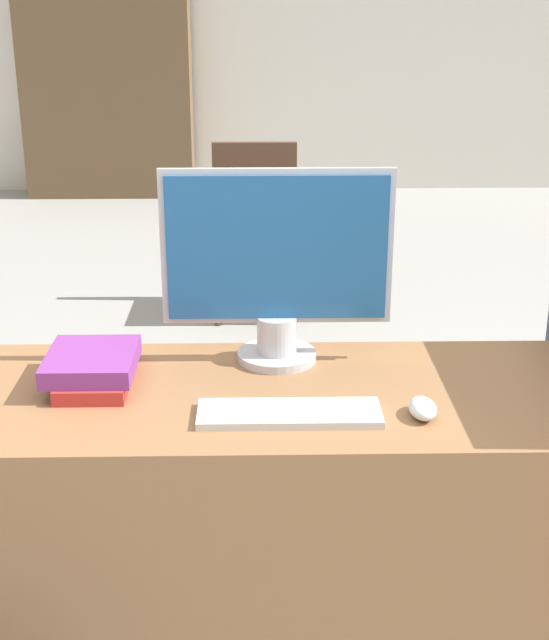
% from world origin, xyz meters
% --- Properties ---
extents(wall_back, '(12.00, 0.06, 2.80)m').
position_xyz_m(wall_back, '(0.00, 6.08, 1.40)').
color(wall_back, silver).
rests_on(wall_back, ground_plane).
extents(desk, '(1.45, 0.57, 0.78)m').
position_xyz_m(desk, '(0.00, 0.28, 0.39)').
color(desk, '#8C603D').
rests_on(desk, ground_plane).
extents(monitor, '(0.53, 0.19, 0.45)m').
position_xyz_m(monitor, '(0.02, 0.46, 1.01)').
color(monitor, '#B7B7BC').
rests_on(monitor, desk).
extents(keyboard, '(0.37, 0.12, 0.02)m').
position_xyz_m(keyboard, '(0.04, 0.16, 0.78)').
color(keyboard, silver).
rests_on(keyboard, desk).
extents(mouse, '(0.06, 0.09, 0.04)m').
position_xyz_m(mouse, '(0.31, 0.15, 0.79)').
color(mouse, silver).
rests_on(mouse, desk).
extents(book_stack, '(0.19, 0.27, 0.07)m').
position_xyz_m(book_stack, '(-0.39, 0.34, 0.81)').
color(book_stack, '#B72D28').
rests_on(book_stack, desk).
extents(far_chair, '(0.44, 0.44, 0.86)m').
position_xyz_m(far_chair, '(-0.04, 3.02, 0.48)').
color(far_chair, '#4C3323').
rests_on(far_chair, ground_plane).
extents(bookshelf_far, '(1.34, 0.32, 1.61)m').
position_xyz_m(bookshelf_far, '(-1.21, 5.84, 0.81)').
color(bookshelf_far, brown).
rests_on(bookshelf_far, ground_plane).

